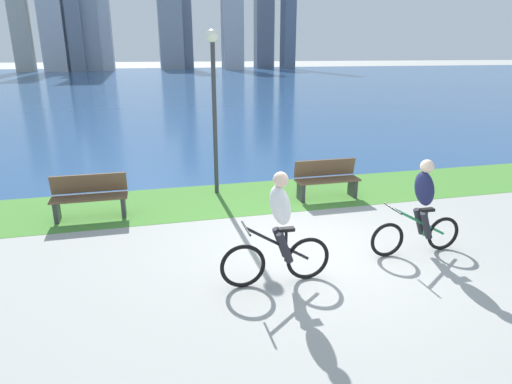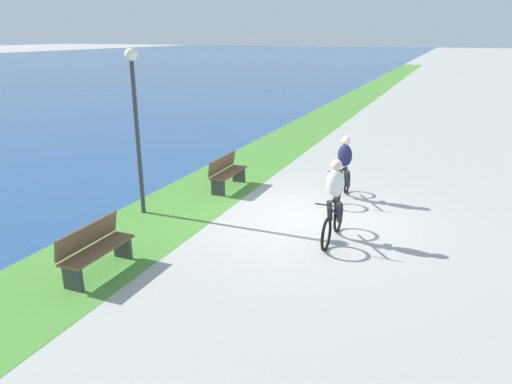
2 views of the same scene
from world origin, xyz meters
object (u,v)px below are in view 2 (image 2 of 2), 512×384
object	(u,v)px
bench_near_path	(227,172)
lamppost_tall	(135,108)
cyclist_trailing	(344,168)
bench_far_along_path	(95,249)
cyclist_lead	(334,201)

from	to	relation	value
bench_near_path	lamppost_tall	bearing A→B (deg)	157.33
cyclist_trailing	bench_far_along_path	world-z (taller)	cyclist_trailing
cyclist_lead	cyclist_trailing	size ratio (longest dim) A/B	1.02
cyclist_trailing	lamppost_tall	distance (m)	5.26
bench_far_along_path	lamppost_tall	world-z (taller)	lamppost_tall
bench_far_along_path	lamppost_tall	distance (m)	3.60
cyclist_lead	lamppost_tall	size ratio (longest dim) A/B	0.46
cyclist_lead	bench_near_path	distance (m)	4.20
bench_far_along_path	bench_near_path	bearing A→B (deg)	-0.05
bench_near_path	lamppost_tall	xyz separation A→B (m)	(-2.44, 1.02, 2.03)
cyclist_lead	bench_far_along_path	world-z (taller)	cyclist_lead
bench_near_path	cyclist_lead	bearing A→B (deg)	-122.64
bench_near_path	lamppost_tall	size ratio (longest dim) A/B	0.40
cyclist_lead	bench_near_path	xyz separation A→B (m)	(2.25, 3.52, -0.39)
cyclist_trailing	lamppost_tall	bearing A→B (deg)	123.85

